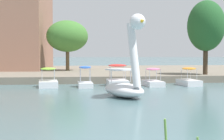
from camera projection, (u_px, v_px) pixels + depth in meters
shore_bank_far at (93, 72)px, 37.03m from camera, size 138.76×25.14×0.59m
swan_boat at (126, 78)px, 16.77m from camera, size 2.81×3.86×4.50m
pedal_boat_orange at (189, 80)px, 23.38m from camera, size 1.49×2.26×1.41m
pedal_boat_pink at (153, 80)px, 23.00m from camera, size 1.37×2.23×1.38m
pedal_boat_red at (117, 80)px, 22.95m from camera, size 1.52×2.35×1.66m
pedal_boat_blue at (85, 81)px, 22.15m from camera, size 1.13×1.99×1.56m
pedal_boat_lime at (48, 82)px, 22.25m from camera, size 1.59×2.30×1.44m
tree_broadleaf_left at (206, 26)px, 27.05m from camera, size 3.73×4.20×6.64m
tree_broadleaf_behind_dock at (67, 36)px, 33.76m from camera, size 5.92×5.60×5.61m
parked_van at (4, 61)px, 37.24m from camera, size 4.67×2.09×1.82m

